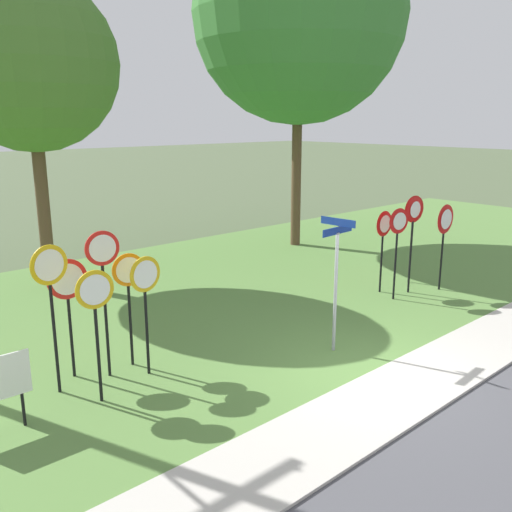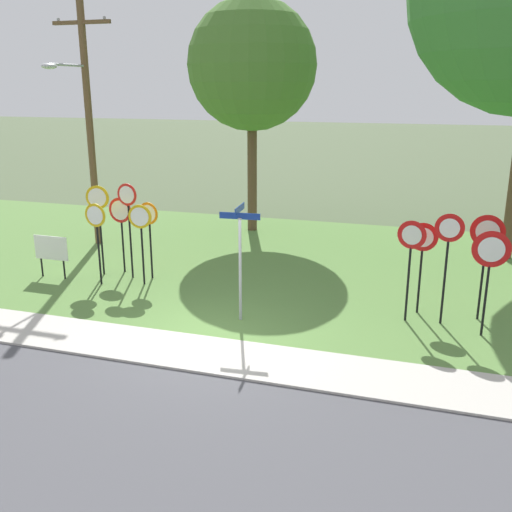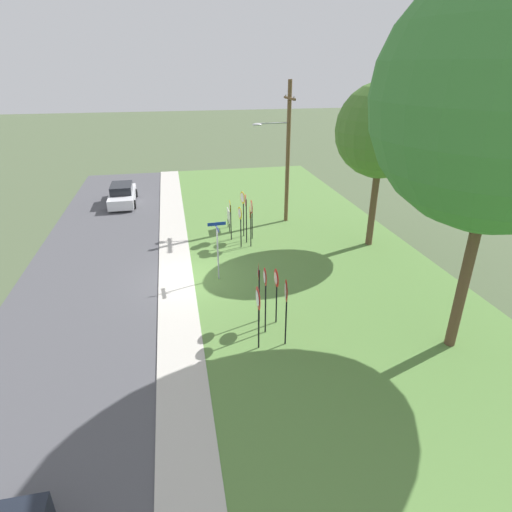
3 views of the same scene
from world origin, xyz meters
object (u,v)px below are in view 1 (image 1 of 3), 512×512
at_px(yield_sign_near_right, 384,233).
at_px(stop_sign_near_right, 129,286).
at_px(yield_sign_near_left, 445,227).
at_px(stop_sign_near_left, 68,293).
at_px(yield_sign_far_left, 414,223).
at_px(yield_sign_center, 398,233).
at_px(stop_sign_far_left, 51,288).
at_px(street_name_post, 336,273).
at_px(stop_sign_far_right, 96,309).
at_px(stop_sign_far_center, 146,291).
at_px(stop_sign_center_tall, 104,274).
at_px(oak_tree_right, 299,15).
at_px(oak_tree_left, 30,64).
at_px(yield_sign_far_right, 414,218).

bearing_deg(yield_sign_near_right, stop_sign_near_right, 176.05).
height_order(stop_sign_near_right, yield_sign_near_left, yield_sign_near_left).
height_order(stop_sign_near_left, yield_sign_far_left, yield_sign_far_left).
relative_size(stop_sign_near_left, yield_sign_center, 0.93).
distance_m(stop_sign_far_left, street_name_post, 5.39).
bearing_deg(yield_sign_center, stop_sign_near_right, -177.32).
xyz_separation_m(stop_sign_near_left, stop_sign_far_right, (-0.06, -1.20, 0.02)).
height_order(yield_sign_near_right, street_name_post, street_name_post).
distance_m(stop_sign_far_right, yield_sign_near_right, 8.63).
bearing_deg(yield_sign_far_left, stop_sign_far_center, 179.80).
distance_m(stop_sign_near_left, stop_sign_far_center, 1.38).
relative_size(stop_sign_center_tall, yield_sign_center, 1.13).
distance_m(stop_sign_far_left, oak_tree_right, 14.24).
bearing_deg(yield_sign_near_left, yield_sign_far_left, 153.83).
bearing_deg(yield_sign_near_left, oak_tree_left, 135.32).
xyz_separation_m(stop_sign_far_right, yield_sign_far_left, (9.17, -0.09, 0.29)).
relative_size(yield_sign_near_right, yield_sign_far_left, 0.86).
distance_m(stop_sign_near_left, stop_sign_near_right, 1.10).
xyz_separation_m(stop_sign_near_left, yield_sign_near_left, (9.99, -1.73, 0.16)).
height_order(yield_sign_near_left, yield_sign_far_right, yield_sign_far_right).
bearing_deg(oak_tree_left, oak_tree_right, -7.52).
distance_m(stop_sign_far_left, oak_tree_left, 8.24).
bearing_deg(yield_sign_near_left, street_name_post, -172.11).
bearing_deg(stop_sign_near_left, stop_sign_far_center, -33.80).
bearing_deg(yield_sign_near_right, oak_tree_right, 65.58).
bearing_deg(yield_sign_far_right, oak_tree_left, 147.43).
bearing_deg(stop_sign_near_right, street_name_post, -22.76).
bearing_deg(oak_tree_left, yield_sign_near_right, -47.09).
bearing_deg(stop_sign_far_center, street_name_post, -31.72).
relative_size(stop_sign_far_left, stop_sign_far_center, 1.17).
distance_m(stop_sign_far_right, street_name_post, 4.75).
height_order(stop_sign_far_right, stop_sign_center_tall, stop_sign_center_tall).
bearing_deg(yield_sign_center, yield_sign_near_left, -1.41).
relative_size(stop_sign_far_left, stop_sign_far_right, 1.15).
height_order(stop_sign_far_right, yield_sign_far_right, yield_sign_far_right).
bearing_deg(stop_sign_near_left, oak_tree_left, 74.91).
relative_size(yield_sign_near_left, yield_sign_near_right, 1.06).
bearing_deg(oak_tree_right, stop_sign_center_tall, -152.84).
xyz_separation_m(stop_sign_near_left, oak_tree_right, (11.13, 5.04, 6.53)).
bearing_deg(stop_sign_near_right, stop_sign_far_left, -165.97).
height_order(stop_sign_near_left, street_name_post, street_name_post).
bearing_deg(stop_sign_near_left, stop_sign_center_tall, -36.08).
distance_m(yield_sign_near_left, oak_tree_right, 9.36).
height_order(stop_sign_far_right, street_name_post, street_name_post).
relative_size(yield_sign_far_left, yield_sign_center, 1.08).
bearing_deg(stop_sign_far_left, stop_sign_far_right, -73.38).
distance_m(street_name_post, oak_tree_left, 10.04).
height_order(stop_sign_near_left, yield_sign_center, yield_sign_center).
height_order(stop_sign_far_center, yield_sign_near_left, yield_sign_near_left).
distance_m(stop_sign_far_left, yield_sign_far_right, 10.43).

